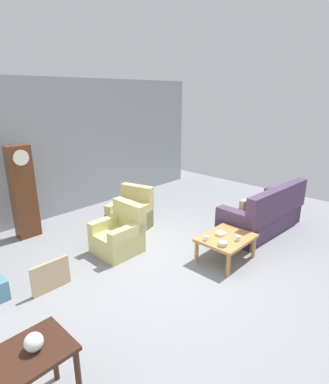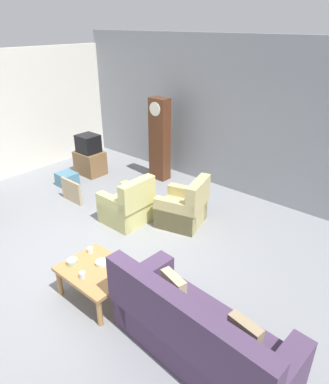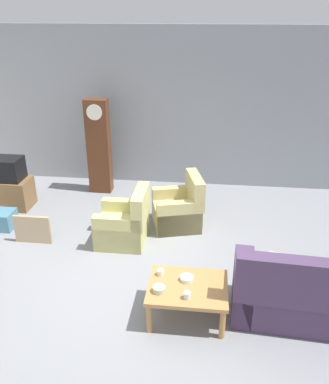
{
  "view_description": "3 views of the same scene",
  "coord_description": "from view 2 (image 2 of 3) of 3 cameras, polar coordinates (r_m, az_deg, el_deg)",
  "views": [
    {
      "loc": [
        -3.7,
        -3.19,
        2.87
      ],
      "look_at": [
        0.65,
        0.93,
        0.93
      ],
      "focal_mm": 28.87,
      "sensor_mm": 36.0,
      "label": 1
    },
    {
      "loc": [
        3.7,
        -2.77,
        3.41
      ],
      "look_at": [
        0.68,
        0.73,
        1.11
      ],
      "focal_mm": 32.34,
      "sensor_mm": 36.0,
      "label": 2
    },
    {
      "loc": [
        0.79,
        -4.51,
        3.51
      ],
      "look_at": [
        0.18,
        0.79,
        1.03
      ],
      "focal_mm": 37.62,
      "sensor_mm": 36.0,
      "label": 3
    }
  ],
  "objects": [
    {
      "name": "storage_box_blue",
      "position": [
        8.21,
        -15.76,
        2.03
      ],
      "size": [
        0.42,
        0.38,
        0.31
      ],
      "primitive_type": "cube",
      "color": "teal",
      "rests_on": "ground_plane"
    },
    {
      "name": "bowl_shallow_green",
      "position": [
        4.93,
        -14.98,
        -11.05
      ],
      "size": [
        0.15,
        0.15,
        0.07
      ],
      "primitive_type": "cylinder",
      "color": "#B2C69E",
      "rests_on": "coffee_table_wood"
    },
    {
      "name": "cup_white_porcelain",
      "position": [
        5.08,
        -12.16,
        -9.36
      ],
      "size": [
        0.08,
        0.08,
        0.08
      ],
      "primitive_type": "cylinder",
      "color": "white",
      "rests_on": "coffee_table_wood"
    },
    {
      "name": "tv_crt",
      "position": [
        8.53,
        -12.47,
        7.81
      ],
      "size": [
        0.48,
        0.44,
        0.42
      ],
      "primitive_type": "cube",
      "color": "black",
      "rests_on": "tv_stand_cabinet"
    },
    {
      "name": "framed_picture_leaning",
      "position": [
        7.41,
        -15.11,
        0.14
      ],
      "size": [
        0.6,
        0.05,
        0.48
      ],
      "primitive_type": "cube",
      "color": "tan",
      "rests_on": "ground_plane"
    },
    {
      "name": "cup_blue_rimmed",
      "position": [
        4.66,
        -13.4,
        -13.18
      ],
      "size": [
        0.08,
        0.08,
        0.09
      ],
      "primitive_type": "cylinder",
      "color": "silver",
      "rests_on": "coffee_table_wood"
    },
    {
      "name": "grandfather_clock",
      "position": [
        8.02,
        -0.81,
        8.63
      ],
      "size": [
        0.44,
        0.3,
        1.9
      ],
      "color": "#562D19",
      "rests_on": "ground_plane"
    },
    {
      "name": "tv_stand_cabinet",
      "position": [
        8.69,
        -12.16,
        4.74
      ],
      "size": [
        0.68,
        0.52,
        0.56
      ],
      "primitive_type": "cube",
      "color": "brown",
      "rests_on": "ground_plane"
    },
    {
      "name": "garage_door_wall",
      "position": [
        7.58,
        10.62,
        12.2
      ],
      "size": [
        8.4,
        0.16,
        3.2
      ],
      "primitive_type": "cube",
      "color": "gray",
      "rests_on": "ground_plane"
    },
    {
      "name": "ground_plane",
      "position": [
        5.74,
        -10.07,
        -10.45
      ],
      "size": [
        10.4,
        10.4,
        0.0
      ],
      "primitive_type": "plane",
      "color": "gray"
    },
    {
      "name": "armchair_olive_near",
      "position": [
        6.45,
        -6.12,
        -2.49
      ],
      "size": [
        0.79,
        0.76,
        0.92
      ],
      "color": "#CCC67A",
      "rests_on": "ground_plane"
    },
    {
      "name": "armchair_olive_far",
      "position": [
        6.36,
        3.16,
        -2.8
      ],
      "size": [
        0.96,
        0.94,
        0.92
      ],
      "color": "tan",
      "rests_on": "ground_plane"
    },
    {
      "name": "coffee_table_wood",
      "position": [
        4.83,
        -11.09,
        -12.93
      ],
      "size": [
        0.96,
        0.76,
        0.45
      ],
      "color": "#B27F47",
      "rests_on": "ground_plane"
    },
    {
      "name": "bowl_white_stacked",
      "position": [
        4.84,
        -10.32,
        -11.41
      ],
      "size": [
        0.17,
        0.17,
        0.05
      ],
      "primitive_type": "cylinder",
      "color": "white",
      "rests_on": "coffee_table_wood"
    },
    {
      "name": "couch_floral",
      "position": [
        4.08,
        5.51,
        -22.27
      ],
      "size": [
        2.15,
        1.01,
        1.04
      ],
      "color": "#4C3856",
      "rests_on": "ground_plane"
    }
  ]
}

